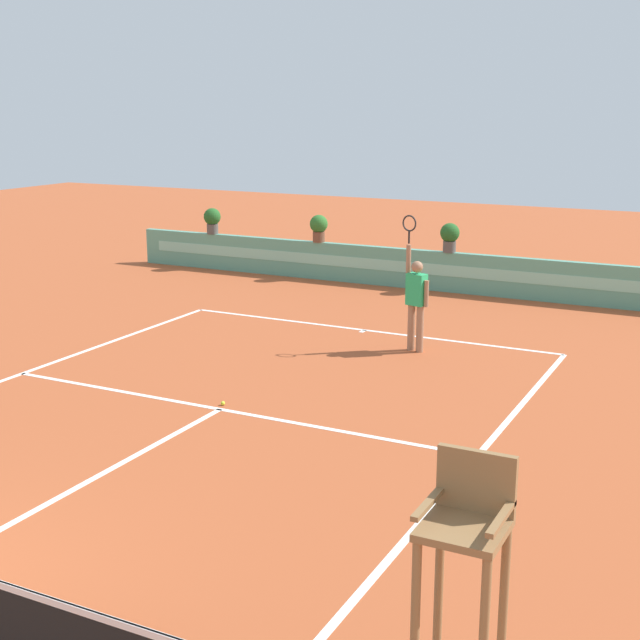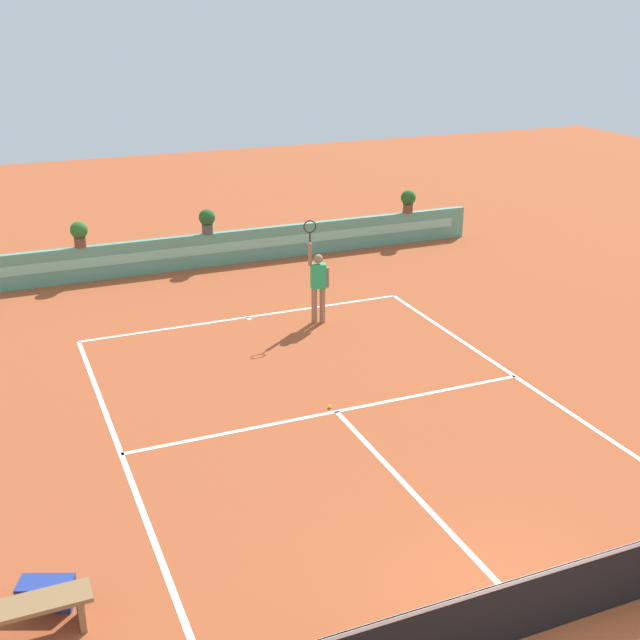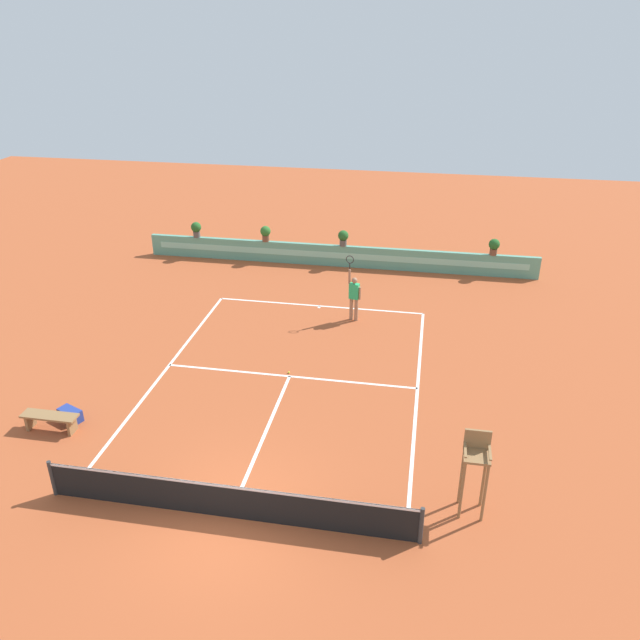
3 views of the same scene
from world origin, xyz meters
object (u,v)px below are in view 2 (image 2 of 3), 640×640
tennis_player (318,282)px  potted_plant_far_right (408,200)px  potted_plant_left (79,233)px  bench_courtside (26,613)px  tennis_ball_near_baseline (330,407)px  gear_bag (47,593)px  potted_plant_centre (207,220)px

tennis_player → potted_plant_far_right: bearing=45.3°
tennis_player → potted_plant_left: (-4.85, 5.50, 0.36)m
potted_plant_far_right → bench_courtside: bearing=-132.6°
tennis_ball_near_baseline → potted_plant_left: (-3.30, 9.81, 1.38)m
tennis_player → potted_plant_far_right: tennis_player is taller
gear_bag → potted_plant_centre: (5.95, 13.47, 1.23)m
potted_plant_centre → potted_plant_left: bearing=180.0°
potted_plant_centre → potted_plant_left: (-3.64, 0.00, 0.00)m
tennis_ball_near_baseline → potted_plant_centre: potted_plant_centre is taller
bench_courtside → potted_plant_centre: size_ratio=2.21×
potted_plant_far_right → potted_plant_left: same height
gear_bag → potted_plant_far_right: potted_plant_far_right is taller
bench_courtside → tennis_ball_near_baseline: size_ratio=23.53×
potted_plant_far_right → tennis_player: bearing=-134.7°
potted_plant_left → potted_plant_far_right: bearing=0.0°
bench_courtside → tennis_ball_near_baseline: 7.24m
tennis_ball_near_baseline → potted_plant_left: 10.44m
tennis_ball_near_baseline → potted_plant_centre: size_ratio=0.09×
gear_bag → tennis_player: tennis_player is taller
bench_courtside → gear_bag: size_ratio=2.29×
potted_plant_left → gear_bag: bearing=-99.7°
gear_bag → potted_plant_centre: potted_plant_centre is taller
tennis_player → bench_courtside: bearing=-131.2°
gear_bag → tennis_player: (7.17, 7.97, 0.87)m
bench_courtside → gear_bag: bench_courtside is taller
gear_bag → potted_plant_far_right: (12.61, 13.47, 1.23)m
tennis_player → potted_plant_centre: tennis_player is taller
gear_bag → potted_plant_far_right: size_ratio=0.97×
gear_bag → potted_plant_centre: size_ratio=0.97×
gear_bag → tennis_ball_near_baseline: 6.70m
bench_courtside → potted_plant_far_right: size_ratio=2.21×
bench_courtside → potted_plant_centre: (6.23, 14.00, 1.04)m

